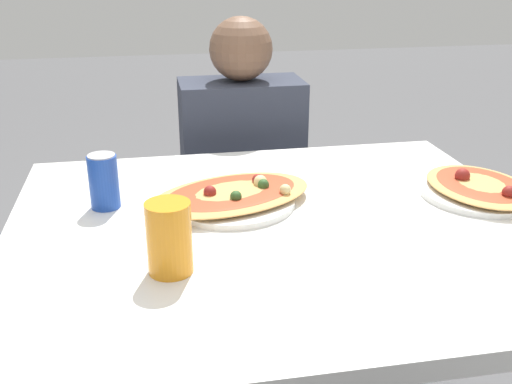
% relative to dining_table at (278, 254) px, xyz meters
% --- Properties ---
extents(dining_table, '(1.15, 0.98, 0.78)m').
position_rel_dining_table_xyz_m(dining_table, '(0.00, 0.00, 0.00)').
color(dining_table, white).
rests_on(dining_table, ground_plane).
extents(chair_far_seated, '(0.40, 0.40, 0.89)m').
position_rel_dining_table_xyz_m(chair_far_seated, '(0.04, 0.82, -0.21)').
color(chair_far_seated, black).
rests_on(chair_far_seated, ground_plane).
extents(person_seated, '(0.39, 0.24, 1.13)m').
position_rel_dining_table_xyz_m(person_seated, '(0.04, 0.71, -0.04)').
color(person_seated, '#2D2D38').
rests_on(person_seated, ground_plane).
extents(pizza_main, '(0.45, 0.35, 0.06)m').
position_rel_dining_table_xyz_m(pizza_main, '(-0.08, 0.12, 0.09)').
color(pizza_main, white).
rests_on(pizza_main, dining_table).
extents(soda_can, '(0.07, 0.07, 0.12)m').
position_rel_dining_table_xyz_m(soda_can, '(-0.37, 0.16, 0.14)').
color(soda_can, '#1E47B2').
rests_on(soda_can, dining_table).
extents(drink_glass, '(0.08, 0.08, 0.14)m').
position_rel_dining_table_xyz_m(drink_glass, '(-0.24, -0.17, 0.14)').
color(drink_glass, orange).
rests_on(drink_glass, dining_table).
extents(pizza_second, '(0.28, 0.31, 0.06)m').
position_rel_dining_table_xyz_m(pizza_second, '(0.50, 0.06, 0.09)').
color(pizza_second, white).
rests_on(pizza_second, dining_table).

